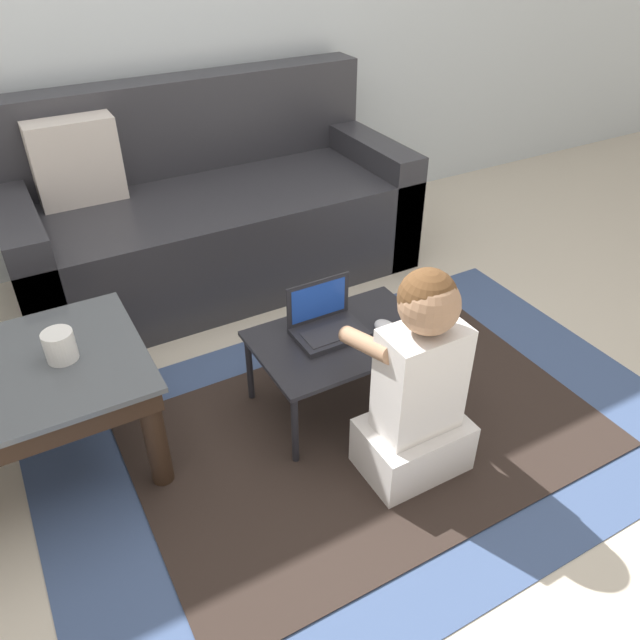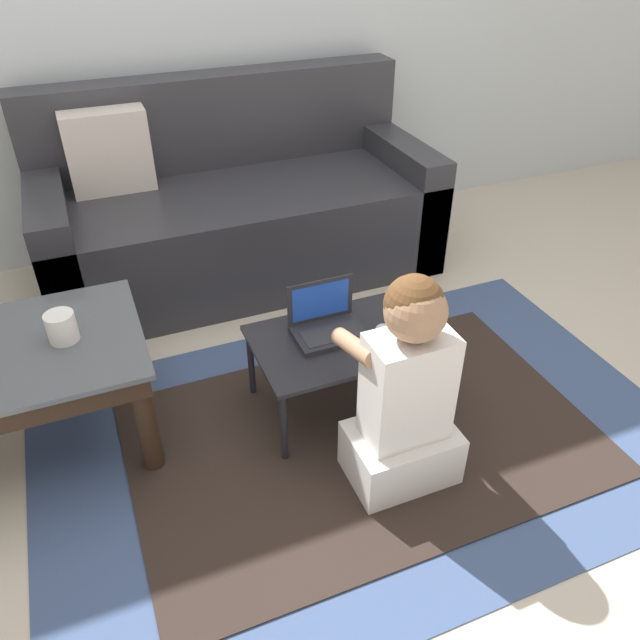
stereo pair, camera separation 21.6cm
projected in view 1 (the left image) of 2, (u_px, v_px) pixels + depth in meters
The scene contains 8 objects.
ground_plane at pixel (328, 434), 2.22m from camera, with size 16.00×16.00×0.00m, color beige.
area_rug at pixel (369, 433), 2.22m from camera, with size 2.22×1.43×0.01m.
couch at pixel (210, 216), 2.98m from camera, with size 1.83×0.82×0.89m.
laptop_desk at pixel (343, 343), 2.20m from camera, with size 0.62×0.41×0.31m.
laptop at pixel (327, 325), 2.18m from camera, with size 0.25×0.17×0.18m.
computer_mouse at pixel (386, 329), 2.19m from camera, with size 0.07×0.11×0.04m.
person_seated at pixel (418, 386), 1.91m from camera, with size 0.34×0.37×0.75m.
cup_on_table at pixel (60, 346), 1.88m from camera, with size 0.09×0.09×0.10m.
Camera 1 is at (-0.80, -1.37, 1.60)m, focal length 35.00 mm.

